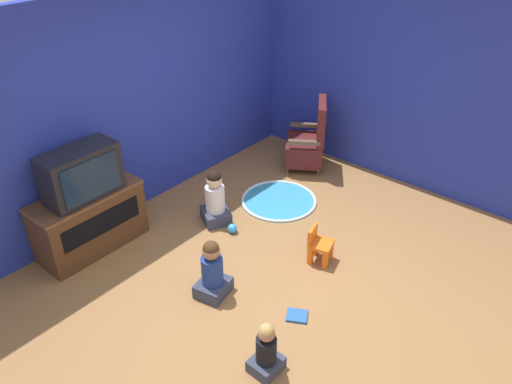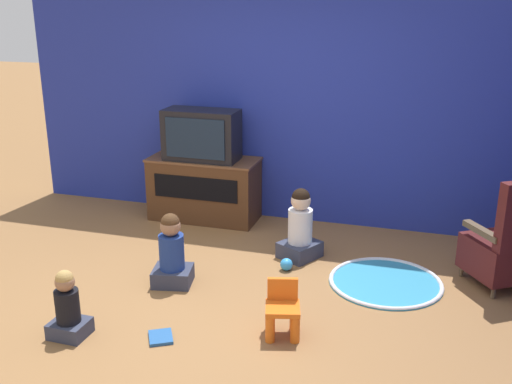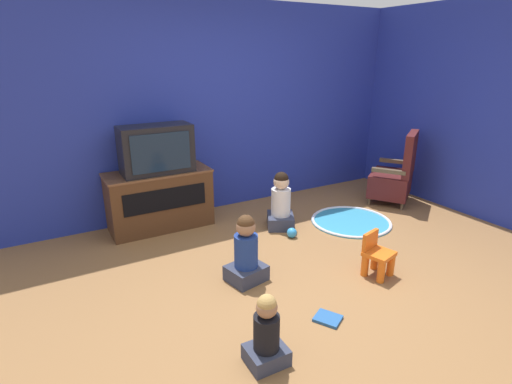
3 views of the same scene
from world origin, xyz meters
TOP-DOWN VIEW (x-y plane):
  - ground_plane at (0.00, 0.00)m, footprint 30.00×30.00m
  - wall_back at (-0.08, 2.16)m, footprint 5.84×0.12m
  - wall_right at (2.78, -0.39)m, footprint 0.12×5.22m
  - tv_cabinet at (-0.85, 1.83)m, footprint 1.20×0.52m
  - television at (-0.85, 1.79)m, footprint 0.79×0.38m
  - black_armchair at (2.24, 1.06)m, footprint 0.81×0.78m
  - yellow_kid_chair at (0.58, -0.25)m, footprint 0.30×0.29m
  - play_mat at (1.23, 0.80)m, footprint 0.98×0.98m
  - child_watching_left at (0.40, 1.11)m, footprint 0.44×0.45m
  - child_watching_center at (-0.53, 0.26)m, footprint 0.38×0.35m
  - child_watching_right at (-0.90, -0.72)m, footprint 0.27×0.24m
  - toy_ball at (0.35, 0.80)m, footprint 0.11×0.11m
  - book at (-0.25, -0.57)m, footprint 0.24×0.25m

SIDE VIEW (x-z plane):
  - ground_plane at x=0.00m, z-range 0.00..0.00m
  - play_mat at x=1.23m, z-range -0.01..0.03m
  - book at x=-0.25m, z-range 0.00..0.02m
  - toy_ball at x=0.35m, z-range 0.00..0.11m
  - yellow_kid_chair at x=0.58m, z-range -0.02..0.39m
  - child_watching_right at x=-0.90m, z-range -0.04..0.49m
  - child_watching_center at x=-0.53m, z-range -0.04..0.60m
  - child_watching_left at x=0.40m, z-range -0.05..0.64m
  - tv_cabinet at x=-0.85m, z-range 0.01..0.70m
  - black_armchair at x=2.24m, z-range -0.12..0.87m
  - television at x=-0.85m, z-range 0.69..1.23m
  - wall_back at x=-0.08m, z-range 0.00..2.61m
  - wall_right at x=2.78m, z-range 0.00..2.61m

